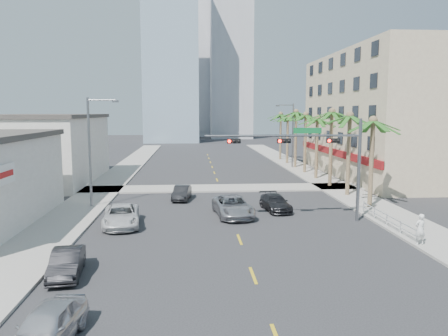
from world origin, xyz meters
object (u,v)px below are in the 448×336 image
car_lane_right (275,203)px  traffic_signal_mast (315,152)px  car_parked_far (121,216)px  car_lane_center (233,206)px  car_parked_near (47,326)px  pedestrian (420,229)px  car_parked_mid (67,263)px  car_lane_left (182,193)px

car_lane_right → traffic_signal_mast: bearing=-69.0°
car_parked_far → car_lane_center: bearing=9.4°
traffic_signal_mast → car_parked_far: size_ratio=2.14×
car_parked_near → car_lane_right: size_ratio=0.94×
car_parked_near → pedestrian: 20.45m
pedestrian → car_lane_center: bearing=-50.0°
traffic_signal_mast → car_lane_right: 6.21m
traffic_signal_mast → car_parked_mid: traffic_signal_mast is taller
car_parked_far → traffic_signal_mast: bearing=-6.2°
car_lane_center → car_parked_mid: bearing=-134.4°
traffic_signal_mast → car_lane_right: traffic_signal_mast is taller
traffic_signal_mast → pedestrian: 8.70m
car_lane_center → car_lane_right: 3.94m
traffic_signal_mast → car_lane_right: bearing=118.1°
traffic_signal_mast → car_lane_left: traffic_signal_mast is taller
car_parked_mid → car_lane_left: (5.11, 18.05, -0.02)m
car_lane_left → pedestrian: size_ratio=2.07×
car_lane_center → pedestrian: bearing=-45.9°
car_lane_left → car_lane_right: bearing=-25.5°
car_parked_near → car_parked_far: car_parked_far is taller
car_lane_left → car_lane_right: size_ratio=0.88×
car_lane_center → car_lane_left: bearing=115.3°
car_parked_near → car_lane_right: (11.54, 19.61, -0.06)m
traffic_signal_mast → car_lane_center: bearing=158.8°
car_parked_mid → car_lane_right: size_ratio=0.90×
traffic_signal_mast → pedestrian: traffic_signal_mast is taller
car_lane_left → pedestrian: bearing=-39.3°
car_parked_near → car_lane_center: size_ratio=0.74×
traffic_signal_mast → car_parked_near: 21.27m
car_parked_far → car_lane_left: size_ratio=1.36×
traffic_signal_mast → car_lane_center: 7.41m
car_parked_far → pedestrian: size_ratio=2.82×
car_lane_left → car_lane_right: 9.01m
traffic_signal_mast → pedestrian: (4.52, -6.27, -3.99)m
car_parked_mid → pedestrian: bearing=2.0°
car_lane_right → car_parked_near: bearing=-127.6°
car_parked_mid → car_lane_right: bearing=39.0°
car_lane_right → pedestrian: (6.56, -10.11, 0.44)m
car_parked_mid → car_parked_far: (1.15, 9.20, 0.08)m
car_parked_far → car_lane_right: (11.54, 3.96, -0.09)m
traffic_signal_mast → car_lane_right: size_ratio=2.56×
car_parked_near → pedestrian: bearing=35.5°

